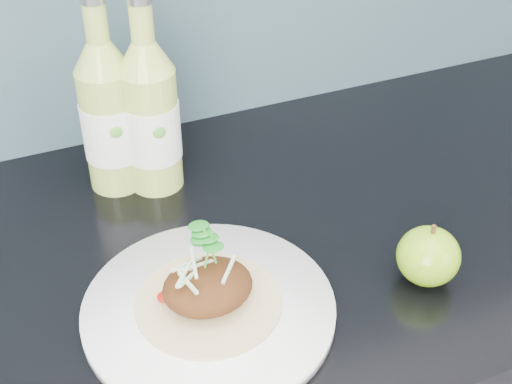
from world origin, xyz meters
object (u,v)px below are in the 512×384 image
cider_bottle_left (109,117)px  dinner_plate (209,309)px  green_apple (428,256)px  cider_bottle_right (151,117)px

cider_bottle_left → dinner_plate: bearing=-85.2°
dinner_plate → cider_bottle_left: 0.30m
green_apple → cider_bottle_left: cider_bottle_left is taller
dinner_plate → cider_bottle_left: cider_bottle_left is taller
green_apple → cider_bottle_right: bearing=127.1°
green_apple → cider_bottle_right: (-0.23, 0.30, 0.07)m
dinner_plate → cider_bottle_right: 0.27m
cider_bottle_right → cider_bottle_left: bearing=175.6°
cider_bottle_left → cider_bottle_right: bearing=-25.4°
dinner_plate → green_apple: (0.24, -0.04, 0.03)m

